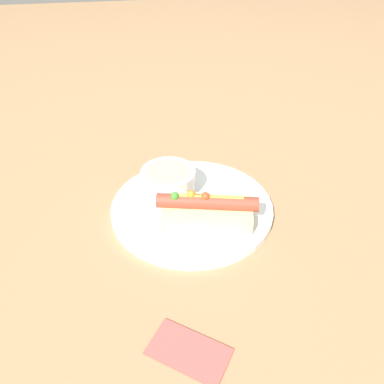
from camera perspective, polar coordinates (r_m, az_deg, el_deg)
ground_plane at (r=0.69m, az=0.00°, el=-2.72°), size 4.00×4.00×0.00m
dinner_plate at (r=0.69m, az=0.00°, el=-2.32°), size 0.29×0.29×0.01m
hot_dog at (r=0.64m, az=2.24°, el=-2.77°), size 0.17×0.11×0.06m
soup_bowl at (r=0.70m, az=-3.62°, el=1.72°), size 0.10×0.10×0.05m
spoon at (r=0.69m, az=-4.71°, el=-1.38°), size 0.03×0.15×0.01m
napkin at (r=0.51m, az=-0.50°, el=-23.06°), size 0.11×0.10×0.01m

